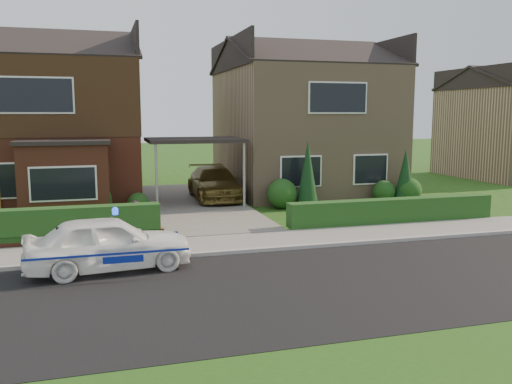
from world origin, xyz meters
name	(u,v)px	position (x,y,z in m)	size (l,w,h in m)	color
ground	(282,288)	(0.00, 0.00, 0.00)	(120.00, 120.00, 0.00)	#1C4412
road	(282,288)	(0.00, 0.00, 0.00)	(60.00, 6.00, 0.02)	black
kerb	(246,251)	(0.00, 3.05, 0.06)	(60.00, 0.16, 0.12)	#9E9993
sidewalk	(237,243)	(0.00, 4.10, 0.05)	(60.00, 2.00, 0.10)	slate
driveway	(196,204)	(0.00, 11.00, 0.06)	(3.80, 12.00, 0.12)	#666059
house_left	(47,112)	(-5.78, 13.90, 3.81)	(7.50, 9.53, 7.25)	brown
house_right	(302,115)	(5.80, 13.99, 3.66)	(7.50, 8.06, 7.25)	#9E7E60
carport_link	(195,141)	(0.00, 10.95, 2.66)	(3.80, 3.00, 2.77)	black
dwarf_wall	(26,242)	(-5.80, 5.30, 0.18)	(7.70, 0.25, 0.36)	brown
hedge_left	(27,247)	(-5.80, 5.45, 0.00)	(7.50, 0.55, 0.90)	#133C17
hedge_right	(392,225)	(5.80, 5.35, 0.00)	(7.50, 0.55, 0.80)	#133C17
shrub_left_mid	(93,201)	(-4.00, 9.30, 0.66)	(1.32, 1.32, 1.32)	#133C17
shrub_left_near	(138,204)	(-2.40, 9.60, 0.42)	(0.84, 0.84, 0.84)	#133C17
shrub_right_near	(282,194)	(3.20, 9.40, 0.60)	(1.20, 1.20, 1.20)	#133C17
shrub_right_mid	(384,192)	(7.80, 9.50, 0.48)	(0.96, 0.96, 0.96)	#133C17
shrub_right_far	(409,190)	(8.80, 9.20, 0.54)	(1.08, 1.08, 1.08)	#133C17
conifer_a	(307,176)	(4.20, 9.20, 1.30)	(0.90, 0.90, 2.60)	black
conifer_b	(405,177)	(8.60, 9.20, 1.10)	(0.90, 0.90, 2.20)	black
police_car	(109,244)	(-3.59, 2.40, 0.67)	(3.60, 4.07, 1.50)	white
driveway_car	(215,183)	(1.00, 11.95, 0.79)	(1.89, 4.65, 1.35)	brown
potted_plant_a	(105,210)	(-3.60, 8.95, 0.35)	(0.37, 0.25, 0.71)	gray
potted_plant_b	(18,222)	(-6.29, 7.53, 0.36)	(0.32, 0.39, 0.71)	gray
potted_plant_c	(138,211)	(-2.50, 8.48, 0.35)	(0.39, 0.39, 0.70)	gray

